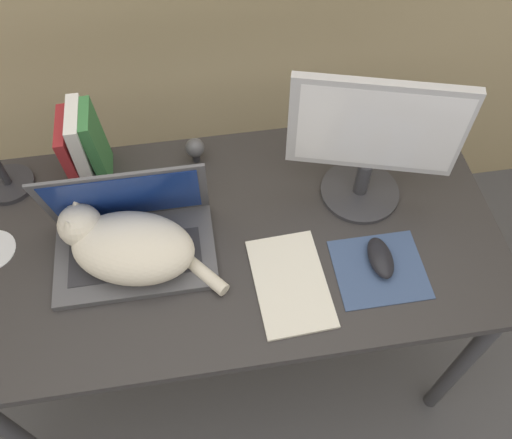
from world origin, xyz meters
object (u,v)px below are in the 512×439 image
(laptop, at_px, (133,237))
(webcam, at_px, (195,148))
(external_monitor, at_px, (373,141))
(notepad, at_px, (290,283))
(book_row, at_px, (83,146))
(computer_mouse, at_px, (380,258))
(cat, at_px, (127,245))

(laptop, relative_size, webcam, 4.98)
(external_monitor, xyz_separation_m, webcam, (-0.41, 0.18, -0.15))
(external_monitor, height_order, notepad, external_monitor)
(laptop, xyz_separation_m, book_row, (-0.11, 0.26, 0.06))
(computer_mouse, bearing_deg, cat, 170.58)
(book_row, distance_m, webcam, 0.28)
(computer_mouse, bearing_deg, notepad, -173.65)
(laptop, distance_m, notepad, 0.39)
(laptop, bearing_deg, external_monitor, 7.78)
(laptop, height_order, webcam, laptop)
(laptop, height_order, computer_mouse, laptop)
(cat, distance_m, book_row, 0.31)
(laptop, bearing_deg, cat, -108.01)
(cat, relative_size, computer_mouse, 3.28)
(book_row, bearing_deg, external_monitor, -14.39)
(laptop, xyz_separation_m, webcam, (0.17, 0.26, 0.00))
(notepad, bearing_deg, webcam, 113.68)
(computer_mouse, height_order, book_row, book_row)
(cat, distance_m, computer_mouse, 0.59)
(computer_mouse, xyz_separation_m, webcam, (-0.40, 0.39, 0.03))
(book_row, bearing_deg, computer_mouse, -29.60)
(computer_mouse, xyz_separation_m, book_row, (-0.68, 0.39, 0.08))
(webcam, bearing_deg, book_row, -179.58)
(laptop, relative_size, cat, 1.01)
(cat, bearing_deg, notepad, -18.50)
(cat, height_order, external_monitor, external_monitor)
(webcam, bearing_deg, computer_mouse, -44.01)
(book_row, bearing_deg, cat, -71.65)
(external_monitor, xyz_separation_m, book_row, (-0.69, 0.18, -0.09))
(webcam, bearing_deg, external_monitor, -23.53)
(computer_mouse, relative_size, webcam, 1.50)
(laptop, distance_m, external_monitor, 0.60)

